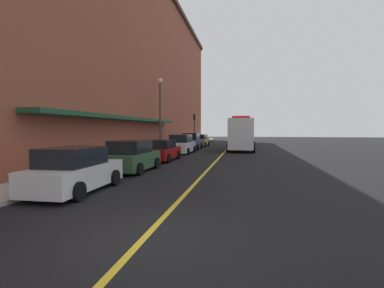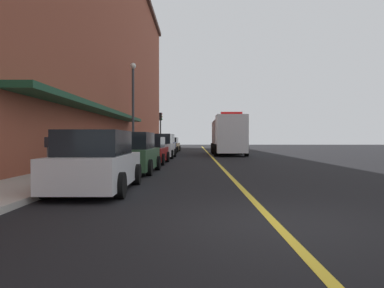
{
  "view_description": "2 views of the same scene",
  "coord_description": "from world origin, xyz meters",
  "px_view_note": "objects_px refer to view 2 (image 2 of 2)",
  "views": [
    {
      "loc": [
        2.11,
        -5.95,
        2.32
      ],
      "look_at": [
        -2.15,
        17.08,
        1.1
      ],
      "focal_mm": 27.4,
      "sensor_mm": 36.0,
      "label": 1
    },
    {
      "loc": [
        -1.36,
        -6.17,
        1.43
      ],
      "look_at": [
        -1.59,
        28.1,
        0.93
      ],
      "focal_mm": 34.03,
      "sensor_mm": 36.0,
      "label": 2
    }
  ],
  "objects_px": {
    "parked_car_2": "(149,151)",
    "traffic_light_near": "(161,124)",
    "parked_car_5": "(170,145)",
    "parking_meter_0": "(102,147)",
    "box_truck": "(228,136)",
    "parking_meter_1": "(158,142)",
    "parked_car_1": "(131,154)",
    "parked_car_0": "(97,163)",
    "parked_car_3": "(161,147)",
    "street_lamp_left": "(133,99)",
    "parked_car_4": "(165,145)",
    "parking_meter_2": "(48,152)"
  },
  "relations": [
    {
      "from": "parking_meter_0",
      "to": "parked_car_2",
      "type": "bearing_deg",
      "value": 74.82
    },
    {
      "from": "parked_car_3",
      "to": "box_truck",
      "type": "xyz_separation_m",
      "value": [
        5.5,
        5.63,
        0.87
      ]
    },
    {
      "from": "parked_car_4",
      "to": "parking_meter_0",
      "type": "relative_size",
      "value": 3.63
    },
    {
      "from": "parked_car_0",
      "to": "parking_meter_1",
      "type": "distance_m",
      "value": 30.1
    },
    {
      "from": "parked_car_1",
      "to": "parking_meter_1",
      "type": "relative_size",
      "value": 3.19
    },
    {
      "from": "box_truck",
      "to": "street_lamp_left",
      "type": "xyz_separation_m",
      "value": [
        -7.58,
        -5.54,
        2.69
      ]
    },
    {
      "from": "parked_car_0",
      "to": "parked_car_3",
      "type": "bearing_deg",
      "value": -1.3
    },
    {
      "from": "parking_meter_0",
      "to": "parked_car_3",
      "type": "bearing_deg",
      "value": 82.64
    },
    {
      "from": "parked_car_2",
      "to": "traffic_light_near",
      "type": "height_order",
      "value": "traffic_light_near"
    },
    {
      "from": "parked_car_3",
      "to": "parked_car_4",
      "type": "xyz_separation_m",
      "value": [
        -0.13,
        5.88,
        0.02
      ]
    },
    {
      "from": "parked_car_3",
      "to": "parked_car_5",
      "type": "height_order",
      "value": "parked_car_3"
    },
    {
      "from": "parked_car_0",
      "to": "parked_car_3",
      "type": "xyz_separation_m",
      "value": [
        0.17,
        17.16,
        0.06
      ]
    },
    {
      "from": "parking_meter_1",
      "to": "traffic_light_near",
      "type": "distance_m",
      "value": 3.04
    },
    {
      "from": "parked_car_3",
      "to": "parking_meter_1",
      "type": "height_order",
      "value": "parked_car_3"
    },
    {
      "from": "box_truck",
      "to": "parking_meter_1",
      "type": "bearing_deg",
      "value": -135.85
    },
    {
      "from": "parking_meter_0",
      "to": "parking_meter_1",
      "type": "relative_size",
      "value": 1.0
    },
    {
      "from": "parked_car_1",
      "to": "parked_car_3",
      "type": "xyz_separation_m",
      "value": [
        0.16,
        11.82,
        0.04
      ]
    },
    {
      "from": "parking_meter_2",
      "to": "street_lamp_left",
      "type": "distance_m",
      "value": 17.61
    },
    {
      "from": "parked_car_4",
      "to": "box_truck",
      "type": "xyz_separation_m",
      "value": [
        5.63,
        -0.26,
        0.85
      ]
    },
    {
      "from": "parked_car_3",
      "to": "parked_car_4",
      "type": "distance_m",
      "value": 5.89
    },
    {
      "from": "parked_car_3",
      "to": "traffic_light_near",
      "type": "xyz_separation_m",
      "value": [
        -1.42,
        15.12,
        2.32
      ]
    },
    {
      "from": "parked_car_4",
      "to": "parking_meter_1",
      "type": "xyz_separation_m",
      "value": [
        -1.35,
        7.03,
        0.2
      ]
    },
    {
      "from": "box_truck",
      "to": "parking_meter_0",
      "type": "height_order",
      "value": "box_truck"
    },
    {
      "from": "parked_car_1",
      "to": "parked_car_4",
      "type": "distance_m",
      "value": 17.7
    },
    {
      "from": "box_truck",
      "to": "parking_meter_0",
      "type": "bearing_deg",
      "value": -21.87
    },
    {
      "from": "parking_meter_1",
      "to": "parking_meter_2",
      "type": "xyz_separation_m",
      "value": [
        0.0,
        -30.11,
        0.0
      ]
    },
    {
      "from": "parked_car_3",
      "to": "parking_meter_1",
      "type": "distance_m",
      "value": 13.0
    },
    {
      "from": "parked_car_1",
      "to": "parking_meter_2",
      "type": "height_order",
      "value": "parked_car_1"
    },
    {
      "from": "parked_car_5",
      "to": "parking_meter_0",
      "type": "bearing_deg",
      "value": 178.98
    },
    {
      "from": "parking_meter_1",
      "to": "box_truck",
      "type": "bearing_deg",
      "value": -46.22
    },
    {
      "from": "parked_car_3",
      "to": "street_lamp_left",
      "type": "distance_m",
      "value": 4.13
    },
    {
      "from": "parking_meter_1",
      "to": "traffic_light_near",
      "type": "height_order",
      "value": "traffic_light_near"
    },
    {
      "from": "parked_car_2",
      "to": "traffic_light_near",
      "type": "bearing_deg",
      "value": 4.69
    },
    {
      "from": "parked_car_2",
      "to": "parked_car_3",
      "type": "bearing_deg",
      "value": 0.35
    },
    {
      "from": "parked_car_1",
      "to": "street_lamp_left",
      "type": "relative_size",
      "value": 0.61
    },
    {
      "from": "parked_car_3",
      "to": "parked_car_5",
      "type": "xyz_separation_m",
      "value": [
        -0.17,
        12.39,
        -0.09
      ]
    },
    {
      "from": "parked_car_5",
      "to": "box_truck",
      "type": "xyz_separation_m",
      "value": [
        5.67,
        -6.76,
        0.96
      ]
    },
    {
      "from": "parked_car_5",
      "to": "street_lamp_left",
      "type": "xyz_separation_m",
      "value": [
        -1.91,
        -12.3,
        3.65
      ]
    },
    {
      "from": "box_truck",
      "to": "parking_meter_1",
      "type": "distance_m",
      "value": 10.11
    },
    {
      "from": "parked_car_0",
      "to": "parking_meter_1",
      "type": "xyz_separation_m",
      "value": [
        -1.31,
        30.07,
        0.28
      ]
    },
    {
      "from": "parking_meter_1",
      "to": "street_lamp_left",
      "type": "distance_m",
      "value": 13.27
    },
    {
      "from": "parked_car_2",
      "to": "street_lamp_left",
      "type": "xyz_separation_m",
      "value": [
        -1.99,
        6.4,
        3.67
      ]
    },
    {
      "from": "parked_car_2",
      "to": "parked_car_3",
      "type": "relative_size",
      "value": 0.95
    },
    {
      "from": "box_truck",
      "to": "parking_meter_0",
      "type": "relative_size",
      "value": 7.13
    },
    {
      "from": "parked_car_5",
      "to": "parking_meter_2",
      "type": "xyz_separation_m",
      "value": [
        -1.31,
        -29.58,
        0.31
      ]
    },
    {
      "from": "parked_car_0",
      "to": "parking_meter_2",
      "type": "height_order",
      "value": "parked_car_0"
    },
    {
      "from": "street_lamp_left",
      "to": "parking_meter_2",
      "type": "bearing_deg",
      "value": -88.01
    },
    {
      "from": "parked_car_5",
      "to": "parking_meter_1",
      "type": "relative_size",
      "value": 3.52
    },
    {
      "from": "parking_meter_0",
      "to": "parking_meter_1",
      "type": "xyz_separation_m",
      "value": [
        0.0,
        24.36,
        0.0
      ]
    },
    {
      "from": "parked_car_1",
      "to": "parking_meter_0",
      "type": "relative_size",
      "value": 3.19
    }
  ]
}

